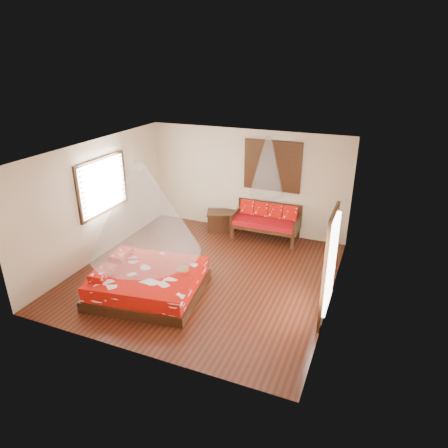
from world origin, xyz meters
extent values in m
cube|color=#33120B|center=(0.00, 0.00, -0.01)|extent=(5.50, 5.50, 0.02)
cube|color=silver|center=(0.00, 0.00, 2.81)|extent=(5.50, 5.50, 0.02)
cube|color=beige|center=(-2.76, 0.00, 1.40)|extent=(0.02, 5.50, 2.80)
cube|color=beige|center=(2.76, 0.00, 1.40)|extent=(0.02, 5.50, 2.80)
cube|color=beige|center=(0.00, 2.76, 1.40)|extent=(5.50, 0.02, 2.80)
cube|color=beige|center=(0.00, -2.76, 1.40)|extent=(5.50, 0.02, 2.80)
cube|color=black|center=(-0.75, -1.11, 0.10)|extent=(2.39, 2.22, 0.20)
cube|color=#AA0C05|center=(-0.75, -1.11, 0.35)|extent=(2.28, 2.11, 0.30)
cube|color=#AA0C05|center=(-1.48, -1.62, 0.57)|extent=(0.38, 0.60, 0.14)
cube|color=#AA0C05|center=(-1.60, -0.82, 0.57)|extent=(0.38, 0.60, 0.14)
cube|color=black|center=(-0.11, 1.97, 0.21)|extent=(0.08, 0.08, 0.42)
cube|color=black|center=(1.52, 1.97, 0.21)|extent=(0.08, 0.08, 0.42)
cube|color=black|center=(-0.11, 2.63, 0.21)|extent=(0.08, 0.08, 0.42)
cube|color=black|center=(1.52, 2.63, 0.21)|extent=(0.08, 0.08, 0.42)
cube|color=black|center=(0.70, 2.30, 0.38)|extent=(1.76, 0.78, 0.08)
cube|color=maroon|center=(0.70, 2.30, 0.49)|extent=(1.70, 0.72, 0.14)
cube|color=black|center=(0.70, 2.65, 0.67)|extent=(1.76, 0.06, 0.55)
cube|color=black|center=(-0.13, 2.30, 0.54)|extent=(0.06, 0.78, 0.30)
cube|color=black|center=(1.54, 2.30, 0.54)|extent=(0.06, 0.78, 0.30)
cube|color=#AA0C05|center=(0.12, 2.53, 0.75)|extent=(0.37, 0.19, 0.39)
cube|color=#AA0C05|center=(0.51, 2.53, 0.75)|extent=(0.37, 0.19, 0.39)
cube|color=#AA0C05|center=(0.90, 2.53, 0.75)|extent=(0.37, 0.19, 0.39)
cube|color=#AA0C05|center=(1.29, 2.53, 0.75)|extent=(0.37, 0.19, 0.39)
cube|color=black|center=(-0.62, 2.45, 0.24)|extent=(0.87, 0.74, 0.48)
cube|color=black|center=(-0.62, 2.45, 0.51)|extent=(0.92, 0.80, 0.05)
cube|color=black|center=(0.70, 2.72, 1.90)|extent=(1.52, 0.06, 1.32)
cube|color=black|center=(0.70, 2.71, 1.90)|extent=(1.35, 0.04, 1.10)
cube|color=black|center=(-2.72, 0.20, 1.70)|extent=(0.08, 1.74, 1.34)
cube|color=white|center=(-2.68, 0.20, 1.70)|extent=(0.04, 1.54, 1.10)
cube|color=black|center=(2.72, -0.60, 1.05)|extent=(0.08, 1.02, 2.16)
cube|color=white|center=(2.70, -0.60, 1.15)|extent=(0.03, 0.82, 1.70)
cylinder|color=brown|center=(-0.13, -0.78, 0.52)|extent=(0.27, 0.27, 0.03)
cone|color=white|center=(-0.75, -1.11, 1.85)|extent=(2.17, 2.17, 1.80)
cone|color=white|center=(0.70, 2.25, 2.00)|extent=(0.87, 0.87, 1.50)
camera|label=1|loc=(3.37, -7.05, 4.58)|focal=32.00mm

